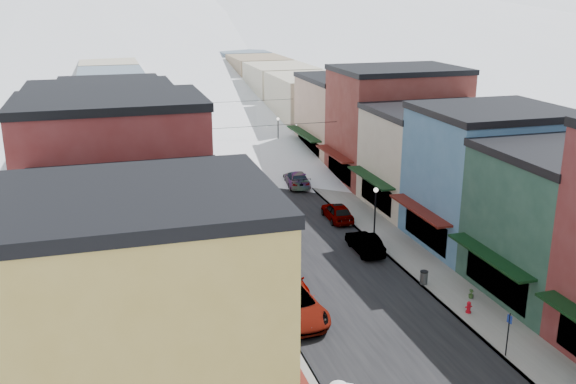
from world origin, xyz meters
TOP-DOWN VIEW (x-y plane):
  - road at (0.00, 60.00)m, footprint 10.00×160.00m
  - sidewalk_left at (-6.60, 60.00)m, footprint 3.20×160.00m
  - sidewalk_right at (6.60, 60.00)m, footprint 3.20×160.00m
  - curb_left at (-5.05, 60.00)m, footprint 0.10×160.00m
  - curb_right at (5.05, 60.00)m, footprint 0.10×160.00m
  - bldg_l_yellow at (-13.19, 4.00)m, footprint 11.30×8.70m
  - bldg_l_cream at (-13.19, 12.50)m, footprint 11.30×8.20m
  - bldg_l_brick_near at (-13.69, 20.50)m, footprint 12.30×8.20m
  - bldg_l_grayblue at (-13.19, 29.00)m, footprint 11.30×9.20m
  - bldg_l_brick_far at (-14.19, 38.00)m, footprint 13.30×9.20m
  - bldg_l_tan at (-13.19, 48.00)m, footprint 11.30×11.20m
  - bldg_r_green at (13.19, 12.00)m, footprint 11.30×9.20m
  - bldg_r_blue at (13.19, 21.00)m, footprint 11.30×9.20m
  - bldg_r_cream at (13.69, 30.00)m, footprint 12.30×9.20m
  - bldg_r_brick_far at (14.19, 39.00)m, footprint 13.30×9.20m
  - bldg_r_tan at (13.19, 49.00)m, footprint 11.30×11.20m
  - distant_blocks at (0.00, 83.00)m, footprint 34.00×55.00m
  - mountain_ridge at (-19.47, 277.18)m, footprint 670.00×340.00m
  - overhead_cables at (0.00, 47.50)m, footprint 16.40×15.04m
  - car_white_suv at (-4.26, 13.69)m, footprint 3.29×6.44m
  - car_silver_sedan at (-3.50, 17.26)m, footprint 1.89×4.52m
  - car_dark_hatch at (-3.50, 27.58)m, footprint 1.52×4.28m
  - car_silver_wagon at (-3.50, 44.63)m, footprint 2.31×4.99m
  - car_green_sedan at (3.74, 21.80)m, footprint 1.65×4.49m
  - car_gray_suv at (4.25, 28.97)m, footprint 1.97×4.55m
  - car_black_sedan at (3.91, 39.55)m, footprint 2.69×5.41m
  - car_lane_silver at (-1.92, 54.89)m, footprint 1.79×4.30m
  - car_lane_white at (0.60, 64.61)m, footprint 2.46×5.04m
  - fire_hydrant at (5.87, 11.02)m, footprint 0.43×0.32m
  - parking_sign at (5.20, 6.28)m, footprint 0.08×0.33m
  - trash_can at (5.20, 15.37)m, footprint 0.53×0.53m
  - streetlamp_near at (5.20, 23.44)m, footprint 0.35×0.35m
  - streetlamp_far at (5.82, 53.33)m, footprint 0.35×0.35m
  - planter_far at (7.05, 12.67)m, footprint 0.38×0.38m
  - snow_pile_mid at (-4.28, 23.52)m, footprint 2.36×2.65m
  - snow_pile_far at (-4.88, 35.40)m, footprint 2.44×2.70m

SIDE VIEW (x-z plane):
  - road at x=0.00m, z-range 0.00..0.01m
  - sidewalk_left at x=-6.60m, z-range 0.00..0.15m
  - sidewalk_right at x=6.60m, z-range 0.00..0.15m
  - curb_left at x=-5.05m, z-range 0.00..0.15m
  - curb_right at x=5.05m, z-range 0.00..0.15m
  - planter_far at x=7.05m, z-range 0.15..0.74m
  - snow_pile_mid at x=-4.28m, z-range -0.02..0.98m
  - fire_hydrant at x=5.87m, z-range 0.12..0.85m
  - snow_pile_far at x=-4.88m, z-range -0.02..1.01m
  - trash_can at x=5.20m, z-range 0.16..1.05m
  - car_lane_white at x=0.60m, z-range 0.00..1.38m
  - car_dark_hatch at x=-3.50m, z-range 0.00..1.41m
  - car_silver_wagon at x=-3.50m, z-range 0.00..1.41m
  - car_lane_silver at x=-1.92m, z-range 0.00..1.46m
  - car_green_sedan at x=3.74m, z-range 0.00..1.47m
  - car_black_sedan at x=3.91m, z-range 0.00..1.51m
  - car_silver_sedan at x=-3.50m, z-range 0.00..1.53m
  - car_gray_suv at x=4.25m, z-range 0.00..1.53m
  - car_white_suv at x=-4.26m, z-range 0.00..1.74m
  - parking_sign at x=5.20m, z-range 0.36..2.82m
  - streetlamp_far at x=5.82m, z-range 0.70..4.92m
  - streetlamp_near at x=5.20m, z-range 0.70..4.95m
  - distant_blocks at x=0.00m, z-range 0.00..8.00m
  - bldg_r_cream at x=13.69m, z-range 0.01..9.01m
  - bldg_l_grayblue at x=-13.19m, z-range 0.01..9.01m
  - bldg_r_tan at x=13.19m, z-range 0.01..9.51m
  - bldg_r_green at x=13.19m, z-range 0.01..9.51m
  - bldg_l_cream at x=-13.19m, z-range 0.01..9.51m
  - bldg_l_tan at x=-13.19m, z-range 0.01..10.01m
  - bldg_r_blue at x=13.19m, z-range 0.01..10.51m
  - bldg_l_brick_far at x=-14.19m, z-range 0.01..11.01m
  - bldg_r_brick_far at x=14.19m, z-range 0.01..11.51m
  - bldg_l_yellow at x=-13.19m, z-range 0.01..11.51m
  - overhead_cables at x=0.00m, z-range 6.18..6.22m
  - bldg_l_brick_near at x=-13.69m, z-range 0.01..12.51m
  - mountain_ridge at x=-19.47m, z-range -2.64..31.36m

